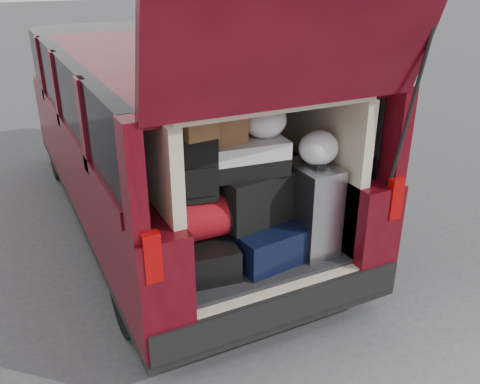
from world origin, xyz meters
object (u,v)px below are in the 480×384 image
object	(u,v)px
backpack	(193,169)
red_duffel	(200,218)
silver_roller	(310,208)
navy_hardshell	(258,238)
black_soft_case	(254,197)
black_hardshell	(201,252)
twotone_duffel	(248,158)

from	to	relation	value
backpack	red_duffel	bearing A→B (deg)	-13.96
red_duffel	silver_roller	bearing A→B (deg)	-7.03
navy_hardshell	black_soft_case	bearing A→B (deg)	100.78
red_duffel	black_soft_case	size ratio (longest dim) A/B	0.88
backpack	navy_hardshell	bearing A→B (deg)	2.67
navy_hardshell	black_soft_case	world-z (taller)	black_soft_case
black_hardshell	silver_roller	xyz separation A→B (m)	(0.81, -0.11, 0.22)
black_hardshell	black_soft_case	world-z (taller)	black_soft_case
black_hardshell	backpack	bearing A→B (deg)	143.60
black_hardshell	red_duffel	xyz separation A→B (m)	(0.01, 0.01, 0.26)
black_hardshell	navy_hardshell	size ratio (longest dim) A/B	0.96
twotone_duffel	backpack	bearing A→B (deg)	-174.59
black_hardshell	black_soft_case	distance (m)	0.53
black_soft_case	backpack	size ratio (longest dim) A/B	1.20
silver_roller	navy_hardshell	bearing A→B (deg)	166.30
silver_roller	black_soft_case	xyz separation A→B (m)	(-0.40, 0.13, 0.11)
black_hardshell	backpack	world-z (taller)	backpack
navy_hardshell	twotone_duffel	distance (m)	0.62
red_duffel	black_soft_case	xyz separation A→B (m)	(0.41, 0.01, 0.07)
red_duffel	backpack	size ratio (longest dim) A/B	1.06
red_duffel	twotone_duffel	bearing A→B (deg)	3.09
navy_hardshell	backpack	bearing A→B (deg)	166.72
black_hardshell	black_soft_case	size ratio (longest dim) A/B	1.10
silver_roller	black_soft_case	size ratio (longest dim) A/B	1.28
black_soft_case	navy_hardshell	bearing A→B (deg)	-81.48
silver_roller	backpack	size ratio (longest dim) A/B	1.55
backpack	twotone_duffel	size ratio (longest dim) A/B	0.81
silver_roller	red_duffel	world-z (taller)	silver_roller
black_soft_case	black_hardshell	bearing A→B (deg)	173.69
navy_hardshell	twotone_duffel	xyz separation A→B (m)	(-0.06, 0.05, 0.61)
silver_roller	red_duffel	xyz separation A→B (m)	(-0.81, 0.12, 0.04)
black_hardshell	navy_hardshell	world-z (taller)	navy_hardshell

